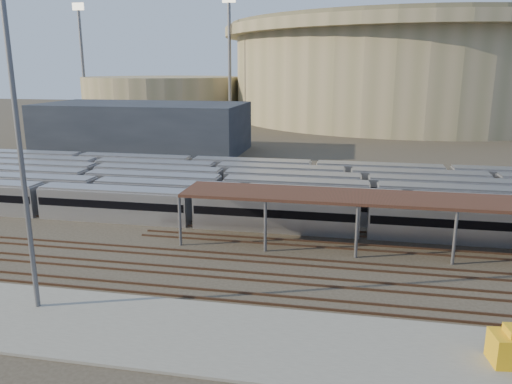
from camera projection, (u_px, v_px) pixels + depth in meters
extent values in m
plane|color=#383026|center=(257.00, 255.00, 47.05)|extent=(420.00, 420.00, 0.00)
cube|color=gray|center=(142.00, 329.00, 33.69)|extent=(50.00, 9.00, 0.20)
cube|color=#B5B5BA|center=(193.00, 209.00, 55.90)|extent=(112.00, 2.90, 3.60)
cube|color=#B5B5BA|center=(243.00, 202.00, 58.99)|extent=(112.00, 2.90, 3.60)
cube|color=#B5B5BA|center=(222.00, 192.00, 63.67)|extent=(112.00, 2.90, 3.60)
cube|color=#B5B5BA|center=(223.00, 184.00, 67.85)|extent=(112.00, 2.90, 3.60)
cube|color=#B5B5BA|center=(347.00, 183.00, 68.74)|extent=(112.00, 2.90, 3.60)
cube|color=#B5B5BA|center=(314.00, 175.00, 73.67)|extent=(112.00, 2.90, 3.60)
cylinder|color=slate|center=(180.00, 221.00, 49.18)|extent=(0.30, 0.30, 5.00)
cylinder|color=slate|center=(197.00, 207.00, 54.32)|extent=(0.30, 0.30, 5.00)
cylinder|color=slate|center=(265.00, 226.00, 47.58)|extent=(0.30, 0.30, 5.00)
cylinder|color=slate|center=(274.00, 211.00, 52.72)|extent=(0.30, 0.30, 5.00)
cylinder|color=slate|center=(357.00, 232.00, 45.97)|extent=(0.30, 0.30, 5.00)
cylinder|color=slate|center=(357.00, 215.00, 51.11)|extent=(0.30, 0.30, 5.00)
cylinder|color=slate|center=(455.00, 238.00, 44.36)|extent=(0.30, 0.30, 5.00)
cylinder|color=slate|center=(445.00, 220.00, 49.50)|extent=(0.30, 0.30, 5.00)
cube|color=#322014|center=(502.00, 204.00, 45.48)|extent=(60.00, 6.00, 0.30)
cube|color=#4C3323|center=(253.00, 261.00, 45.37)|extent=(170.00, 0.12, 0.18)
cube|color=#4C3323|center=(256.00, 256.00, 46.79)|extent=(170.00, 0.12, 0.18)
cube|color=#4C3323|center=(244.00, 279.00, 41.56)|extent=(170.00, 0.12, 0.18)
cube|color=#4C3323|center=(247.00, 272.00, 42.99)|extent=(170.00, 0.12, 0.18)
cube|color=#4C3323|center=(232.00, 301.00, 37.75)|extent=(170.00, 0.12, 0.18)
cube|color=#4C3323|center=(237.00, 292.00, 39.18)|extent=(170.00, 0.12, 0.18)
cylinder|color=#9A8A68|center=(405.00, 77.00, 172.20)|extent=(116.00, 116.00, 28.00)
cylinder|color=#9A8A68|center=(409.00, 30.00, 168.44)|extent=(124.00, 124.00, 3.00)
cylinder|color=#625D46|center=(409.00, 23.00, 167.89)|extent=(120.00, 120.00, 1.50)
cylinder|color=#9A8A68|center=(163.00, 96.00, 180.33)|extent=(56.00, 56.00, 14.00)
cube|color=#1E232D|center=(144.00, 127.00, 104.75)|extent=(42.00, 20.00, 10.00)
cylinder|color=slate|center=(230.00, 65.00, 153.00)|extent=(1.00, 1.00, 36.00)
cylinder|color=slate|center=(83.00, 65.00, 172.83)|extent=(1.00, 1.00, 36.00)
cube|color=#FFF2CC|center=(78.00, 6.00, 168.17)|extent=(4.00, 0.60, 2.40)
cylinder|color=slate|center=(310.00, 65.00, 196.83)|extent=(1.00, 1.00, 36.00)
cube|color=#FFF2CC|center=(311.00, 14.00, 192.17)|extent=(4.00, 0.60, 2.40)
cylinder|color=slate|center=(21.00, 158.00, 34.00)|extent=(0.36, 0.36, 22.15)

